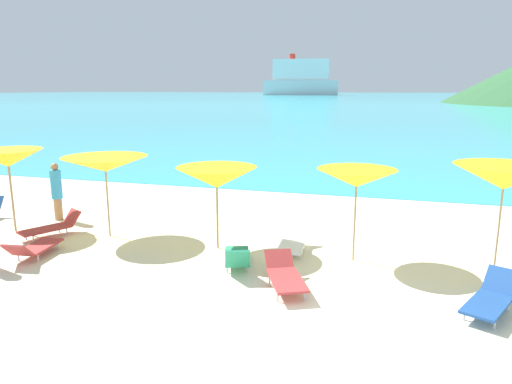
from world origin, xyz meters
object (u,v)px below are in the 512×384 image
umbrella_2 (105,164)px  cruise_ship (301,79)px  lounge_chair_7 (293,242)px  lounge_chair_8 (237,257)px  lounge_chair_0 (52,226)px  umbrella_3 (217,178)px  lounge_chair_4 (491,298)px  umbrella_4 (357,178)px  lounge_chair_5 (285,275)px  beachgoer_3 (57,190)px  umbrella_5 (504,177)px  lounge_chair_6 (34,248)px  umbrella_1 (8,158)px

umbrella_2 → cruise_ship: bearing=99.8°
lounge_chair_7 → lounge_chair_8: size_ratio=0.87×
lounge_chair_0 → umbrella_3: bearing=31.7°
lounge_chair_4 → umbrella_4: bearing=167.8°
lounge_chair_5 → beachgoer_3: beachgoer_3 is taller
lounge_chair_8 → cruise_ship: (-49.76, 266.85, 8.70)m
umbrella_2 → lounge_chair_4: (9.05, -2.02, -1.69)m
lounge_chair_7 → lounge_chair_4: bearing=-31.9°
umbrella_4 → umbrella_5: 2.97m
umbrella_5 → lounge_chair_6: 10.53m
lounge_chair_8 → beachgoer_3: size_ratio=0.98×
umbrella_3 → lounge_chair_7: size_ratio=1.45×
lounge_chair_0 → beachgoer_3: 1.85m
lounge_chair_7 → beachgoer_3: bearing=170.0°
lounge_chair_7 → cruise_ship: 270.35m
lounge_chair_5 → umbrella_2: bearing=134.0°
umbrella_2 → lounge_chair_5: umbrella_2 is taller
umbrella_2 → umbrella_3: size_ratio=1.07×
lounge_chair_6 → umbrella_5: bearing=-177.5°
lounge_chair_4 → cruise_ship: 273.27m
lounge_chair_5 → umbrella_1: bearing=143.1°
lounge_chair_8 → umbrella_3: bearing=-71.4°
umbrella_4 → lounge_chair_5: 2.84m
lounge_chair_0 → lounge_chair_7: lounge_chair_0 is taller
lounge_chair_0 → lounge_chair_8: 5.58m
lounge_chair_5 → lounge_chair_7: lounge_chair_5 is taller
lounge_chair_5 → lounge_chair_7: bearing=72.6°
lounge_chair_6 → lounge_chair_8: size_ratio=0.96×
umbrella_1 → lounge_chair_5: bearing=-11.9°
lounge_chair_4 → lounge_chair_6: 9.81m
umbrella_2 → lounge_chair_4: bearing=-12.6°
lounge_chair_0 → lounge_chair_4: size_ratio=0.97×
lounge_chair_0 → lounge_chair_4: (10.51, -1.54, -0.01)m
lounge_chair_8 → umbrella_2: bearing=-36.6°
lounge_chair_7 → lounge_chair_8: (-0.95, -1.44, 0.01)m
lounge_chair_8 → cruise_ship: size_ratio=0.04×
umbrella_2 → umbrella_4: bearing=-0.4°
umbrella_4 → lounge_chair_4: size_ratio=1.27×
umbrella_4 → umbrella_5: bearing=-2.5°
beachgoer_3 → umbrella_4: bearing=-48.2°
umbrella_1 → umbrella_4: 9.29m
umbrella_1 → lounge_chair_0: (1.35, -0.14, -1.77)m
umbrella_3 → lounge_chair_0: umbrella_3 is taller
lounge_chair_4 → lounge_chair_7: lounge_chair_4 is taller
cruise_ship → umbrella_1: bearing=-84.9°
cruise_ship → lounge_chair_5: bearing=-83.2°
umbrella_5 → lounge_chair_0: (-10.90, -0.30, -1.85)m
lounge_chair_6 → cruise_ship: cruise_ship is taller
umbrella_3 → umbrella_4: 3.33m
lounge_chair_4 → lounge_chair_6: bearing=-155.0°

